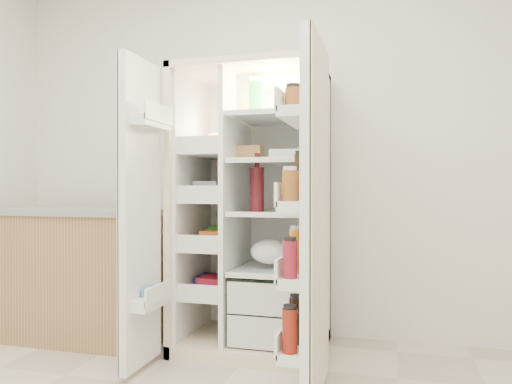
# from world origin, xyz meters

# --- Properties ---
(wall_back) EXTENTS (4.00, 0.02, 2.70)m
(wall_back) POSITION_xyz_m (0.00, 2.00, 1.35)
(wall_back) COLOR white
(wall_back) RESTS_ON floor
(refrigerator) EXTENTS (0.92, 0.70, 1.80)m
(refrigerator) POSITION_xyz_m (0.01, 1.65, 0.74)
(refrigerator) COLOR beige
(refrigerator) RESTS_ON floor
(freezer_door) EXTENTS (0.15, 0.40, 1.72)m
(freezer_door) POSITION_xyz_m (-0.51, 1.05, 0.89)
(freezer_door) COLOR white
(freezer_door) RESTS_ON floor
(fridge_door) EXTENTS (0.17, 0.58, 1.72)m
(fridge_door) POSITION_xyz_m (0.47, 0.96, 0.87)
(fridge_door) COLOR white
(fridge_door) RESTS_ON floor
(kitchen_counter) EXTENTS (1.23, 0.66, 0.89)m
(kitchen_counter) POSITION_xyz_m (-1.21, 1.53, 0.45)
(kitchen_counter) COLOR #A47E52
(kitchen_counter) RESTS_ON floor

